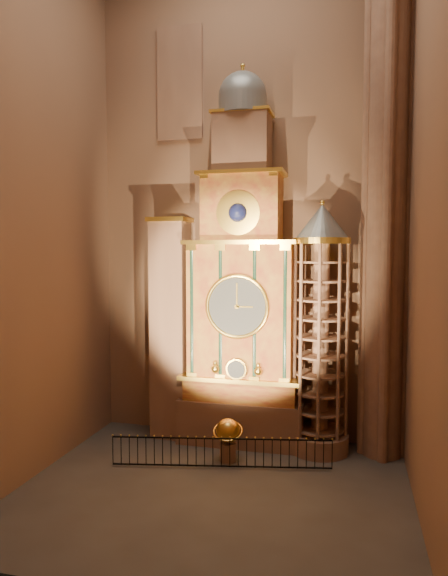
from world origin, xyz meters
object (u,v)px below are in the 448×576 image
(astronomical_clock, at_px, (242,296))
(iron_railing, at_px, (221,453))
(stair_turret, at_px, (321,331))
(celestial_globe, at_px, (228,436))
(portrait_tower, at_px, (171,327))

(astronomical_clock, xyz_separation_m, iron_railing, (-0.17, -3.05, -6.03))
(astronomical_clock, bearing_deg, iron_railing, -93.26)
(stair_turret, height_order, celestial_globe, stair_turret)
(astronomical_clock, bearing_deg, stair_turret, -4.30)
(astronomical_clock, distance_m, iron_railing, 6.76)
(portrait_tower, bearing_deg, iron_railing, -43.55)
(astronomical_clock, height_order, stair_turret, astronomical_clock)
(astronomical_clock, xyz_separation_m, portrait_tower, (-3.40, 0.02, -1.53))
(stair_turret, bearing_deg, celestial_globe, -150.62)
(celestial_globe, relative_size, iron_railing, 0.21)
(astronomical_clock, height_order, iron_railing, astronomical_clock)
(stair_turret, bearing_deg, iron_railing, -142.82)
(portrait_tower, bearing_deg, astronomical_clock, -0.29)
(portrait_tower, distance_m, celestial_globe, 5.73)
(stair_turret, height_order, iron_railing, stair_turret)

